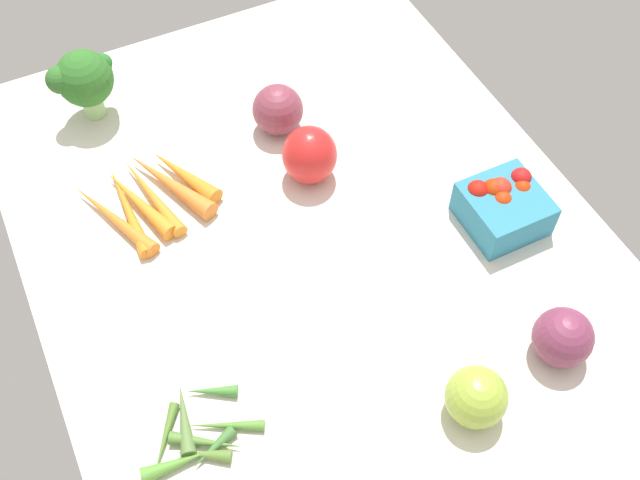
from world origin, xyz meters
TOP-DOWN VIEW (x-y plane):
  - tablecloth at (0.00, 0.00)cm, footprint 104.00×76.00cm
  - red_onion_center at (-27.03, -19.58)cm, footprint 7.44×7.44cm
  - heirloom_tomato_green at (-28.96, -5.93)cm, footprint 7.36×7.36cm
  - carrot_bunch at (18.19, 17.99)cm, footprint 18.74×19.81cm
  - okra_pile at (-17.99, 24.76)cm, footprint 11.80×15.13cm
  - bell_pepper_red at (12.51, -4.45)cm, footprint 10.74×10.74cm
  - berry_basket at (-6.47, -24.91)cm, footprint 10.41×10.41cm
  - red_onion_near_basket at (23.28, -4.28)cm, footprint 7.73×7.73cm
  - broccoli_head at (38.65, 20.41)cm, footprint 8.57×10.25cm

SIDE VIEW (x-z plane):
  - tablecloth at x=0.00cm, z-range 0.00..2.00cm
  - okra_pile at x=-17.99cm, z-range 1.84..3.83cm
  - carrot_bunch at x=18.19cm, z-range 1.82..4.67cm
  - berry_basket at x=-6.47cm, z-range 1.91..8.63cm
  - heirloom_tomato_green at x=-28.96cm, z-range 2.00..9.36cm
  - red_onion_center at x=-27.03cm, z-range 2.00..9.44cm
  - red_onion_near_basket at x=23.28cm, z-range 2.00..9.73cm
  - bell_pepper_red at x=12.51cm, z-range 2.00..10.84cm
  - broccoli_head at x=38.65cm, z-range 3.39..15.09cm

